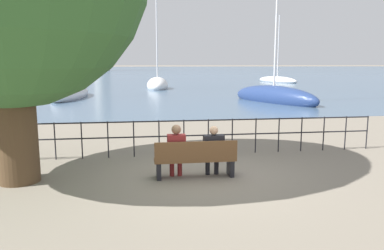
# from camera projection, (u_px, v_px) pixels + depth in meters

# --- Properties ---
(ground_plane) EXTENTS (1000.00, 1000.00, 0.00)m
(ground_plane) POSITION_uv_depth(u_px,v_px,m) (195.00, 177.00, 8.88)
(ground_plane) COLOR gray
(harbor_water) EXTENTS (600.00, 300.00, 0.01)m
(harbor_water) POSITION_uv_depth(u_px,v_px,m) (141.00, 69.00, 164.08)
(harbor_water) COLOR #47607A
(harbor_water) RESTS_ON ground_plane
(park_bench) EXTENTS (1.92, 0.45, 0.90)m
(park_bench) POSITION_uv_depth(u_px,v_px,m) (195.00, 160.00, 8.74)
(park_bench) COLOR brown
(park_bench) RESTS_ON ground_plane
(seated_person_left) EXTENTS (0.42, 0.35, 1.27)m
(seated_person_left) POSITION_uv_depth(u_px,v_px,m) (176.00, 149.00, 8.71)
(seated_person_left) COLOR maroon
(seated_person_left) RESTS_ON ground_plane
(seated_person_right) EXTENTS (0.48, 0.35, 1.22)m
(seated_person_right) POSITION_uv_depth(u_px,v_px,m) (213.00, 149.00, 8.84)
(seated_person_right) COLOR black
(seated_person_right) RESTS_ON ground_plane
(promenade_railing) EXTENTS (11.60, 0.04, 1.05)m
(promenade_railing) POSITION_uv_depth(u_px,v_px,m) (184.00, 132.00, 10.87)
(promenade_railing) COLOR black
(promenade_railing) RESTS_ON ground_plane
(sailboat_0) EXTENTS (2.63, 8.63, 8.37)m
(sailboat_0) POSITION_uv_depth(u_px,v_px,m) (71.00, 94.00, 29.09)
(sailboat_0) COLOR silver
(sailboat_0) RESTS_ON ground_plane
(sailboat_2) EXTENTS (4.55, 7.86, 11.56)m
(sailboat_2) POSITION_uv_depth(u_px,v_px,m) (274.00, 97.00, 25.85)
(sailboat_2) COLOR navy
(sailboat_2) RESTS_ON ground_plane
(sailboat_3) EXTENTS (4.73, 7.04, 12.57)m
(sailboat_3) POSITION_uv_depth(u_px,v_px,m) (13.00, 81.00, 49.55)
(sailboat_3) COLOR black
(sailboat_3) RESTS_ON ground_plane
(sailboat_4) EXTENTS (4.39, 8.66, 9.70)m
(sailboat_4) POSITION_uv_depth(u_px,v_px,m) (277.00, 80.00, 53.75)
(sailboat_4) COLOR white
(sailboat_4) RESTS_ON ground_plane
(sailboat_5) EXTENTS (2.43, 5.40, 9.59)m
(sailboat_5) POSITION_uv_depth(u_px,v_px,m) (157.00, 85.00, 39.53)
(sailboat_5) COLOR white
(sailboat_5) RESTS_ON ground_plane
(harbor_lighthouse) EXTENTS (5.86, 5.86, 26.75)m
(harbor_lighthouse) POSITION_uv_depth(u_px,v_px,m) (101.00, 36.00, 137.63)
(harbor_lighthouse) COLOR beige
(harbor_lighthouse) RESTS_ON ground_plane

